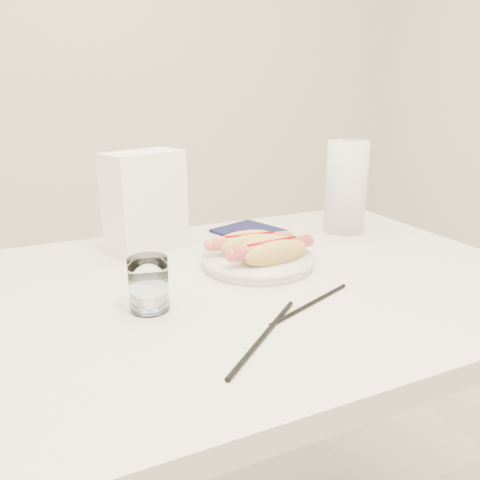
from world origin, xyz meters
name	(u,v)px	position (x,y,z in m)	size (l,w,h in m)	color
table	(234,309)	(0.00, 0.00, 0.69)	(1.20, 0.80, 0.75)	silver
plate	(258,262)	(0.08, 0.05, 0.76)	(0.23, 0.23, 0.02)	white
hotdog_left	(250,244)	(0.07, 0.08, 0.79)	(0.18, 0.08, 0.05)	#EBB65E
hotdog_right	(272,251)	(0.09, 0.02, 0.79)	(0.19, 0.09, 0.05)	#DFB257
water_glass	(149,284)	(-0.18, -0.05, 0.80)	(0.07, 0.07, 0.09)	white
chopstick_near	(264,336)	(-0.05, -0.22, 0.75)	(0.01, 0.01, 0.25)	black
chopstick_far	(311,304)	(0.08, -0.16, 0.75)	(0.01, 0.01, 0.22)	black
napkin_box	(145,203)	(-0.11, 0.25, 0.86)	(0.17, 0.09, 0.23)	white
navy_napkin	(248,231)	(0.17, 0.28, 0.75)	(0.14, 0.14, 0.01)	#111438
paper_towel_roll	(346,187)	(0.40, 0.19, 0.87)	(0.10, 0.10, 0.23)	silver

